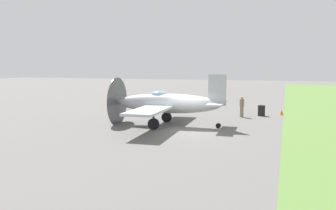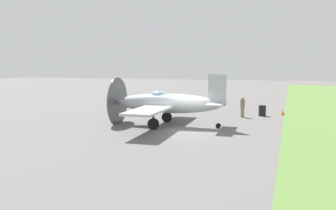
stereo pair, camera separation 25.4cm
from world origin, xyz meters
name	(u,v)px [view 1 (the left image)]	position (x,y,z in m)	size (l,w,h in m)	color
ground_plane	(185,131)	(0.00, 0.00, 0.00)	(160.00, 160.00, 0.00)	#605E5B
airplane_lead	(166,103)	(1.50, 1.86, 1.60)	(10.71, 8.49, 3.82)	#B2B7BC
ground_crew_chief	(242,106)	(7.56, -2.72, 0.91)	(0.53, 0.42, 1.73)	#847A5B
fuel_drum	(261,111)	(8.77, -4.22, 0.45)	(0.60, 0.60, 0.90)	black
supply_crate	(139,110)	(7.08, 6.21, 0.32)	(0.90, 0.90, 0.64)	olive
runway_marker_cone	(282,112)	(9.88, -5.84, 0.22)	(0.36, 0.36, 0.44)	orange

